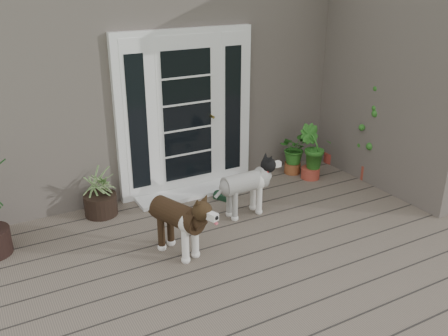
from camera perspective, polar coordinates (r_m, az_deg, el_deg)
deck at (r=5.29m, az=8.18°, el=-11.14°), size 6.20×4.60×0.12m
house_main at (r=8.32m, az=-9.28°, el=12.25°), size 7.40×4.00×3.10m
house_wing at (r=7.40m, az=22.13°, el=9.72°), size 1.60×2.40×3.10m
door_unit at (r=6.46m, az=-4.44°, el=6.41°), size 1.90×0.14×2.15m
door_step at (r=6.66m, az=-3.46°, el=-2.73°), size 1.60×0.40×0.05m
brindle_dog at (r=5.17m, az=-5.40°, el=-6.67°), size 0.60×0.88×0.67m
white_dog at (r=5.96m, az=2.43°, el=-2.71°), size 0.77×0.35×0.64m
spider_plant at (r=6.13m, az=-14.35°, el=-2.28°), size 0.86×0.86×0.71m
herb_a at (r=7.28m, az=8.05°, el=1.47°), size 0.62×0.62×0.55m
herb_b at (r=7.13m, az=10.12°, el=1.00°), size 0.55×0.55×0.58m
herb_c at (r=7.83m, az=12.73°, el=2.46°), size 0.41×0.41×0.51m
sapling at (r=7.17m, az=17.11°, el=4.38°), size 0.50×0.50×1.50m
clog_left at (r=6.45m, az=-0.04°, el=-3.33°), size 0.28×0.34×0.09m
clog_right at (r=6.84m, az=3.17°, el=-1.79°), size 0.16×0.33×0.10m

